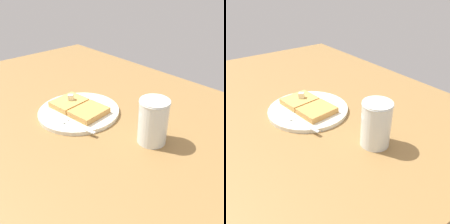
# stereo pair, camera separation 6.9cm
# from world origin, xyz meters

# --- Properties ---
(table_surface) EXTENTS (1.16, 1.16, 0.02)m
(table_surface) POSITION_xyz_m (0.00, 0.00, 0.01)
(table_surface) COLOR olive
(table_surface) RESTS_ON ground
(plate) EXTENTS (0.25, 0.25, 0.01)m
(plate) POSITION_xyz_m (0.09, 0.10, 0.03)
(plate) COLOR silver
(plate) RESTS_ON table_surface
(toast_slice_left) EXTENTS (0.09, 0.11, 0.02)m
(toast_slice_left) POSITION_xyz_m (0.05, 0.10, 0.04)
(toast_slice_left) COLOR tan
(toast_slice_left) RESTS_ON plate
(toast_slice_middle) EXTENTS (0.09, 0.11, 0.02)m
(toast_slice_middle) POSITION_xyz_m (0.13, 0.11, 0.04)
(toast_slice_middle) COLOR #CA9149
(toast_slice_middle) RESTS_ON plate
(butter_pat_primary) EXTENTS (0.02, 0.02, 0.02)m
(butter_pat_primary) POSITION_xyz_m (0.05, 0.10, 0.06)
(butter_pat_primary) COLOR beige
(butter_pat_primary) RESTS_ON toast_slice_left
(fork) EXTENTS (0.16, 0.05, 0.00)m
(fork) POSITION_xyz_m (0.14, 0.04, 0.04)
(fork) COLOR silver
(fork) RESTS_ON plate
(syrup_jar) EXTENTS (0.08, 0.08, 0.12)m
(syrup_jar) POSITION_xyz_m (0.33, 0.16, 0.08)
(syrup_jar) COLOR #5B280C
(syrup_jar) RESTS_ON table_surface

